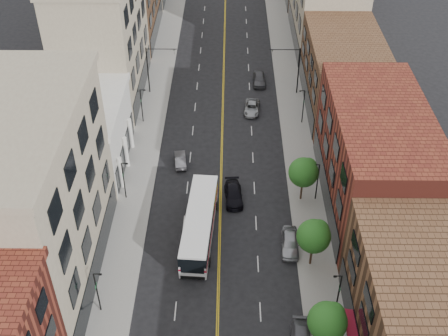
{
  "coord_description": "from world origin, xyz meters",
  "views": [
    {
      "loc": [
        0.96,
        -25.01,
        43.29
      ],
      "look_at": [
        0.41,
        23.48,
        5.0
      ],
      "focal_mm": 45.0,
      "sensor_mm": 36.0,
      "label": 1
    }
  ],
  "objects_px": {
    "city_bus": "(200,223)",
    "car_lane_c": "(259,79)",
    "car_parked_far": "(290,243)",
    "car_lane_behind": "(180,160)",
    "car_lane_b": "(252,108)",
    "car_lane_a": "(233,194)"
  },
  "relations": [
    {
      "from": "car_parked_far",
      "to": "car_lane_a",
      "type": "xyz_separation_m",
      "value": [
        -5.9,
        7.72,
        -0.07
      ]
    },
    {
      "from": "city_bus",
      "to": "car_lane_c",
      "type": "distance_m",
      "value": 33.83
    },
    {
      "from": "city_bus",
      "to": "car_parked_far",
      "type": "xyz_separation_m",
      "value": [
        9.52,
        -1.72,
        -1.12
      ]
    },
    {
      "from": "car_parked_far",
      "to": "car_lane_a",
      "type": "distance_m",
      "value": 9.72
    },
    {
      "from": "car_lane_b",
      "to": "car_parked_far",
      "type": "bearing_deg",
      "value": -78.0
    },
    {
      "from": "car_parked_far",
      "to": "car_lane_behind",
      "type": "relative_size",
      "value": 1.19
    },
    {
      "from": "car_lane_a",
      "to": "car_lane_behind",
      "type": "bearing_deg",
      "value": 130.48
    },
    {
      "from": "car_lane_a",
      "to": "car_lane_c",
      "type": "distance_m",
      "value": 27.24
    },
    {
      "from": "car_lane_c",
      "to": "car_lane_b",
      "type": "bearing_deg",
      "value": -99.55
    },
    {
      "from": "city_bus",
      "to": "car_parked_far",
      "type": "bearing_deg",
      "value": -6.37
    },
    {
      "from": "car_parked_far",
      "to": "car_lane_behind",
      "type": "height_order",
      "value": "car_parked_far"
    },
    {
      "from": "car_lane_a",
      "to": "car_lane_b",
      "type": "distance_m",
      "value": 19.08
    },
    {
      "from": "car_parked_far",
      "to": "car_lane_behind",
      "type": "xyz_separation_m",
      "value": [
        -12.55,
        14.37,
        -0.15
      ]
    },
    {
      "from": "city_bus",
      "to": "car_lane_c",
      "type": "bearing_deg",
      "value": 80.86
    },
    {
      "from": "car_lane_behind",
      "to": "city_bus",
      "type": "bearing_deg",
      "value": 96.15
    },
    {
      "from": "car_lane_behind",
      "to": "car_lane_a",
      "type": "height_order",
      "value": "car_lane_a"
    },
    {
      "from": "car_parked_far",
      "to": "city_bus",
      "type": "bearing_deg",
      "value": 173.14
    },
    {
      "from": "car_lane_behind",
      "to": "car_lane_c",
      "type": "relative_size",
      "value": 0.83
    },
    {
      "from": "city_bus",
      "to": "car_lane_a",
      "type": "height_order",
      "value": "city_bus"
    },
    {
      "from": "car_lane_behind",
      "to": "car_lane_b",
      "type": "relative_size",
      "value": 0.84
    },
    {
      "from": "car_lane_behind",
      "to": "car_lane_a",
      "type": "relative_size",
      "value": 0.79
    },
    {
      "from": "car_parked_far",
      "to": "car_lane_b",
      "type": "height_order",
      "value": "car_parked_far"
    }
  ]
}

